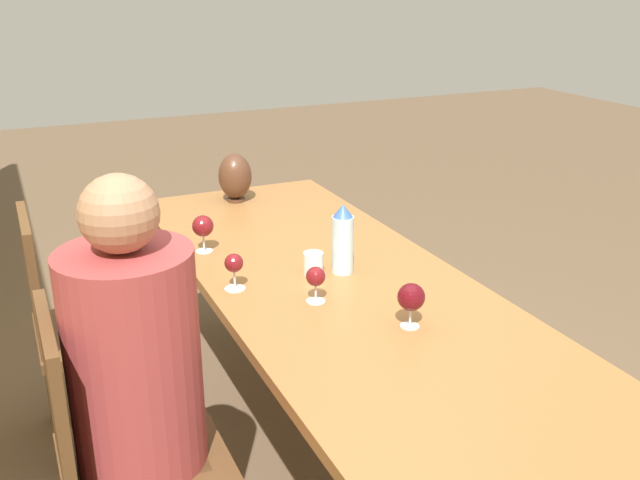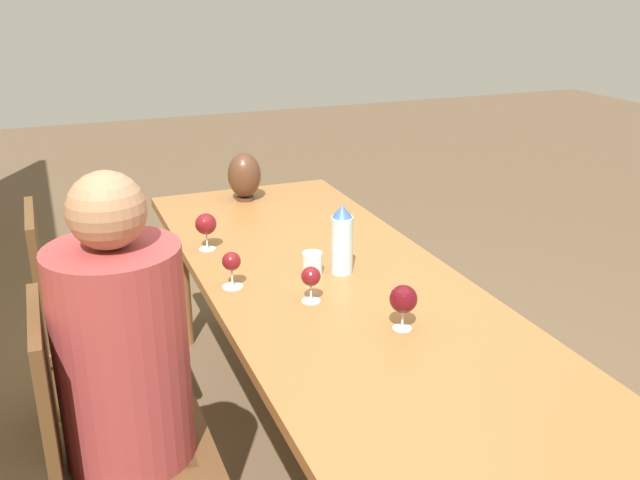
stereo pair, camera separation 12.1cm
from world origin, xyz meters
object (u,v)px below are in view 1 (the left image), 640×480
(vase, at_px, (235,177))
(person_near, at_px, (143,389))
(wine_glass_3, at_px, (234,265))
(chair_far, at_px, (77,321))
(chair_near, at_px, (117,453))
(wine_glass_2, at_px, (203,227))
(wine_glass_0, at_px, (411,298))
(water_bottle, at_px, (343,240))
(water_tumbler, at_px, (313,263))
(wine_glass_1, at_px, (316,278))

(vase, xyz_separation_m, person_near, (-1.33, 0.70, -0.17))
(wine_glass_3, xyz_separation_m, chair_far, (0.45, 0.48, -0.32))
(chair_near, relative_size, person_near, 0.73)
(wine_glass_3, bearing_deg, vase, -18.50)
(wine_glass_2, xyz_separation_m, person_near, (-0.78, 0.39, -0.15))
(vase, distance_m, wine_glass_3, 0.98)
(wine_glass_0, bearing_deg, person_near, 84.89)
(wine_glass_2, bearing_deg, vase, -29.17)
(wine_glass_2, distance_m, chair_far, 0.59)
(water_bottle, bearing_deg, water_tumbler, 75.75)
(water_bottle, distance_m, wine_glass_1, 0.26)
(wine_glass_1, bearing_deg, wine_glass_0, -146.01)
(water_tumbler, relative_size, wine_glass_3, 0.63)
(water_bottle, relative_size, person_near, 0.20)
(water_bottle, bearing_deg, chair_far, 61.39)
(chair_near, distance_m, person_near, 0.20)
(water_tumbler, bearing_deg, water_bottle, -104.25)
(wine_glass_3, distance_m, chair_far, 0.73)
(water_tumbler, bearing_deg, wine_glass_3, 91.30)
(wine_glass_0, bearing_deg, water_tumbler, 11.76)
(water_tumbler, height_order, chair_far, chair_far)
(wine_glass_1, distance_m, person_near, 0.64)
(water_bottle, distance_m, wine_glass_2, 0.55)
(vase, xyz_separation_m, chair_near, (-1.33, 0.79, -0.34))
(vase, xyz_separation_m, wine_glass_0, (-1.40, -0.08, -0.02))
(person_near, bearing_deg, wine_glass_1, -71.20)
(water_tumbler, height_order, wine_glass_2, wine_glass_2)
(chair_near, xyz_separation_m, person_near, (0.00, -0.08, 0.18))
(vase, distance_m, wine_glass_0, 1.40)
(person_near, bearing_deg, chair_far, 5.65)
(wine_glass_3, relative_size, chair_far, 0.13)
(chair_far, bearing_deg, vase, -58.99)
(wine_glass_0, height_order, chair_near, chair_near)
(water_bottle, relative_size, wine_glass_2, 1.76)
(wine_glass_0, distance_m, wine_glass_3, 0.61)
(water_bottle, height_order, wine_glass_3, water_bottle)
(water_bottle, distance_m, chair_near, 1.01)
(chair_near, bearing_deg, chair_far, 0.00)
(wine_glass_2, relative_size, person_near, 0.11)
(chair_far, bearing_deg, wine_glass_1, -133.79)
(chair_far, bearing_deg, wine_glass_3, -133.55)
(wine_glass_2, relative_size, wine_glass_3, 1.13)
(vase, xyz_separation_m, wine_glass_3, (-0.93, 0.31, -0.03))
(wine_glass_2, height_order, chair_far, chair_far)
(wine_glass_2, bearing_deg, water_bottle, -135.48)
(chair_near, bearing_deg, wine_glass_2, -31.63)
(wine_glass_1, xyz_separation_m, wine_glass_2, (0.57, 0.20, 0.02))
(vase, height_order, wine_glass_3, vase)
(wine_glass_3, bearing_deg, water_tumbler, -88.70)
(wine_glass_3, bearing_deg, wine_glass_1, -134.36)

